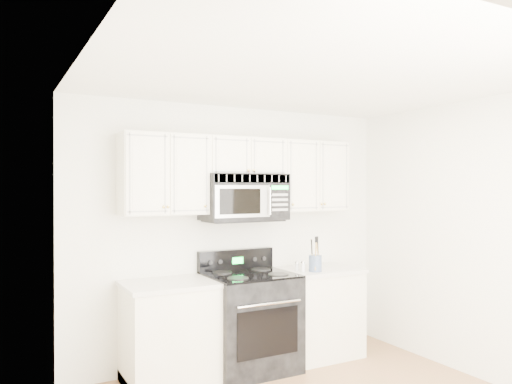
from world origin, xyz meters
TOP-DOWN VIEW (x-y plane):
  - room at (0.00, 0.00)m, footprint 3.51×3.51m
  - base_cabinet_left at (-0.80, 1.44)m, footprint 0.86×0.65m
  - base_cabinet_right at (0.80, 1.44)m, footprint 0.86×0.65m
  - range at (-0.01, 1.40)m, footprint 0.83×0.75m
  - upper_cabinets at (-0.00, 1.58)m, footprint 2.44×0.37m
  - microwave at (-0.01, 1.54)m, footprint 0.83×0.47m
  - utensil_crock at (0.67, 1.28)m, footprint 0.13×0.13m
  - shaker_salt at (0.56, 1.33)m, footprint 0.04×0.04m
  - shaker_pepper at (0.54, 1.42)m, footprint 0.04×0.04m

SIDE VIEW (x-z plane):
  - base_cabinet_left at x=-0.80m, z-range -0.03..0.89m
  - base_cabinet_right at x=0.80m, z-range -0.03..0.89m
  - range at x=-0.01m, z-range -0.08..1.05m
  - shaker_pepper at x=0.54m, z-range 0.92..1.01m
  - shaker_salt at x=0.56m, z-range 0.92..1.03m
  - utensil_crock at x=0.67m, z-range 0.84..1.18m
  - room at x=0.00m, z-range 0.00..2.60m
  - microwave at x=-0.01m, z-range 1.45..1.91m
  - upper_cabinets at x=0.00m, z-range 1.56..2.31m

